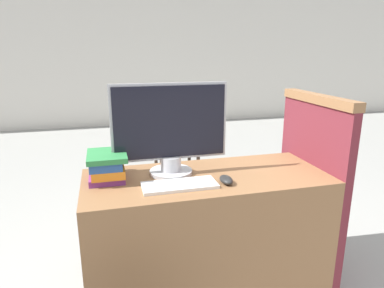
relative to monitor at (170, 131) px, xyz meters
name	(u,v)px	position (x,y,z in m)	size (l,w,h in m)	color
wall_back	(128,49)	(0.18, 4.84, 0.42)	(12.00, 0.06, 2.80)	silver
desk	(206,238)	(0.18, -0.08, -0.61)	(1.30, 0.55, 0.74)	#8C603D
carrel_divider	(310,188)	(0.85, -0.04, -0.40)	(0.07, 0.65, 1.15)	maroon
monitor	(170,131)	(0.00, 0.00, 0.00)	(0.61, 0.23, 0.49)	#B7B7BC
keyboard	(180,185)	(0.00, -0.19, -0.23)	(0.37, 0.15, 0.02)	white
mouse	(226,180)	(0.24, -0.21, -0.22)	(0.06, 0.11, 0.04)	#262626
book_stack	(107,166)	(-0.33, 0.00, -0.17)	(0.19, 0.26, 0.14)	#7A3384
far_chair	(174,135)	(0.38, 1.75, -0.47)	(0.44, 0.44, 0.90)	#38281E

